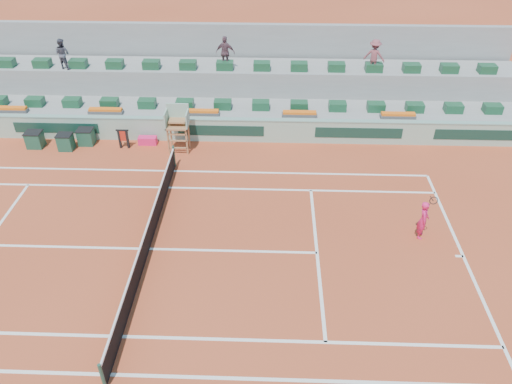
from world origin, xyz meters
TOP-DOWN VIEW (x-y plane):
  - ground at (0.00, 0.00)m, footprint 90.00×90.00m
  - seating_tier_lower at (0.00, 10.70)m, footprint 36.00×4.00m
  - seating_tier_upper at (0.00, 12.30)m, footprint 36.00×2.40m
  - stadium_back_wall at (0.00, 13.90)m, footprint 36.00×0.40m
  - player_bag at (-1.74, 7.99)m, footprint 0.92×0.41m
  - spectator_left at (-6.69, 11.56)m, footprint 0.95×0.84m
  - spectator_mid at (2.04, 11.84)m, footprint 1.08×0.56m
  - spectator_right at (9.94, 11.70)m, footprint 1.27×1.00m
  - court_lines at (0.00, 0.00)m, footprint 23.89×11.09m
  - tennis_net at (0.00, 0.00)m, footprint 0.10×11.97m
  - advertising_hoarding at (0.02, 8.50)m, footprint 36.00×0.34m
  - umpire_chair at (0.00, 7.50)m, footprint 1.10×0.90m
  - seat_row_lower at (0.00, 9.80)m, footprint 32.90×0.60m
  - seat_row_upper at (0.00, 11.70)m, footprint 32.90×0.60m
  - flower_planters at (-1.50, 9.00)m, footprint 26.80×0.36m
  - drink_cooler_a at (-4.85, 7.89)m, footprint 0.79×0.68m
  - drink_cooler_b at (-5.71, 7.33)m, footprint 0.75×0.65m
  - drink_cooler_c at (-7.36, 7.52)m, footprint 0.82×0.71m
  - towel_rack at (-2.83, 7.56)m, footprint 0.64×0.11m
  - tennis_player at (10.50, 1.12)m, footprint 0.53×0.90m

SIDE VIEW (x-z plane):
  - ground at x=0.00m, z-range 0.00..0.00m
  - court_lines at x=0.00m, z-range 0.00..0.01m
  - player_bag at x=-1.74m, z-range 0.00..0.41m
  - drink_cooler_b at x=-5.71m, z-range 0.00..0.84m
  - drink_cooler_c at x=-7.36m, z-range 0.00..0.84m
  - drink_cooler_a at x=-4.85m, z-range 0.00..0.84m
  - tennis_net at x=0.00m, z-range -0.02..1.08m
  - seating_tier_lower at x=0.00m, z-range 0.00..1.20m
  - towel_rack at x=-2.83m, z-range 0.09..1.12m
  - advertising_hoarding at x=0.02m, z-range 0.00..1.26m
  - tennis_player at x=10.50m, z-range -0.31..1.97m
  - seating_tier_upper at x=0.00m, z-range 0.00..2.60m
  - flower_planters at x=-1.50m, z-range 1.19..1.47m
  - seat_row_lower at x=0.00m, z-range 1.20..1.64m
  - umpire_chair at x=0.00m, z-range 0.34..2.74m
  - stadium_back_wall at x=0.00m, z-range 0.00..4.40m
  - seat_row_upper at x=0.00m, z-range 2.60..3.04m
  - spectator_left at x=-6.69m, z-range 2.60..4.22m
  - spectator_right at x=9.94m, z-range 2.60..4.33m
  - spectator_mid at x=2.04m, z-range 2.60..4.35m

